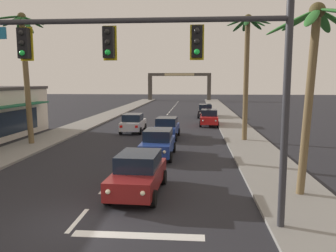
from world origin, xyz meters
TOP-DOWN VIEW (x-y plane):
  - ground_plane at (0.00, 0.00)m, footprint 220.00×220.00m
  - sidewalk_right at (7.80, 20.00)m, footprint 3.20×110.00m
  - sidewalk_left at (-7.80, 20.00)m, footprint 3.20×110.00m
  - lane_markings at (0.41, 19.61)m, footprint 4.28×86.48m
  - traffic_signal_mast at (2.91, 0.12)m, footprint 11.03×0.41m
  - sedan_lead_at_stop_bar at (1.56, 3.29)m, footprint 2.09×4.51m
  - sedan_third_in_queue at (1.62, 10.23)m, footprint 1.99×4.47m
  - sedan_fifth_in_queue at (1.56, 17.16)m, footprint 2.05×4.49m
  - sedan_oncoming_far at (-1.75, 20.20)m, footprint 1.95×4.45m
  - sedan_parked_nearest_kerb at (5.33, 25.42)m, footprint 2.05×4.49m
  - sedan_parked_mid_kerb at (5.17, 33.55)m, footprint 2.03×4.48m
  - palm_left_second at (-8.14, 13.29)m, footprint 3.32×3.08m
  - palm_right_nearest at (8.32, 3.37)m, footprint 3.68×3.72m
  - palm_right_second at (7.66, 16.01)m, footprint 3.27×3.08m
  - town_gateway_arch at (0.00, 72.32)m, footprint 15.12×0.90m

SIDE VIEW (x-z plane):
  - ground_plane at x=0.00m, z-range 0.00..0.00m
  - lane_markings at x=0.41m, z-range 0.00..0.01m
  - sidewalk_right at x=7.80m, z-range 0.00..0.14m
  - sidewalk_left at x=-7.80m, z-range 0.00..0.14m
  - sedan_lead_at_stop_bar at x=1.56m, z-range 0.01..1.69m
  - sedan_third_in_queue at x=1.62m, z-range 0.01..1.69m
  - sedan_fifth_in_queue at x=1.56m, z-range 0.01..1.69m
  - sedan_oncoming_far at x=-1.75m, z-range 0.01..1.69m
  - sedan_parked_nearest_kerb at x=5.33m, z-range 0.01..1.69m
  - sedan_parked_mid_kerb at x=5.17m, z-range 0.01..1.69m
  - town_gateway_arch at x=0.00m, z-range 1.00..7.56m
  - traffic_signal_mast at x=2.91m, z-range 1.64..8.70m
  - palm_right_nearest at x=8.32m, z-range 1.72..9.25m
  - palm_left_second at x=-8.14m, z-range 1.63..10.97m
  - palm_right_second at x=7.66m, z-range 1.74..11.23m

